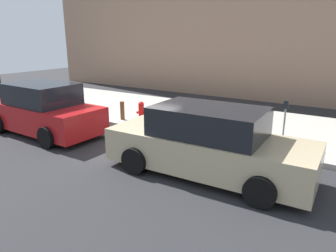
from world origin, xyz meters
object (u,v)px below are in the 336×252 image
Objects in this scene: bollard_post at (122,111)px; parked_car_red_1 at (44,110)px; suitcase_red_0 at (242,131)px; suitcase_silver_3 at (199,120)px; fire_hydrant at (141,111)px; parking_meter at (285,116)px; suitcase_black_4 at (185,120)px; suitcase_olive_5 at (173,118)px; suitcase_navy_6 at (159,117)px; suitcase_teal_1 at (225,125)px; parked_car_beige_0 at (208,144)px; suitcase_maroon_2 at (211,126)px.

bollard_post is 2.74m from parked_car_red_1.
suitcase_silver_3 is (1.49, -0.09, 0.10)m from suitcase_red_0.
parking_meter is at bearing -177.10° from fire_hydrant.
bollard_post is (4.57, 0.12, 0.07)m from suitcase_red_0.
parked_car_red_1 is (1.35, 2.36, 0.30)m from bollard_post.
parked_car_red_1 is (3.96, 2.50, 0.32)m from suitcase_black_4.
suitcase_red_0 is at bearing 178.41° from suitcase_olive_5.
suitcase_olive_5 is at bearing -174.06° from suitcase_navy_6.
parking_meter is (-3.10, -0.26, 0.51)m from suitcase_black_4.
parked_car_beige_0 reaches higher than suitcase_teal_1.
suitcase_olive_5 is (0.52, -0.05, -0.03)m from suitcase_black_4.
suitcase_maroon_2 is at bearing -177.02° from suitcase_black_4.
suitcase_red_0 is 3.80m from fire_hydrant.
suitcase_black_4 is at bearing 2.98° from suitcase_maroon_2.
suitcase_teal_1 reaches higher than suitcase_olive_5.
suitcase_black_4 is at bearing 8.98° from suitcase_silver_3.
fire_hydrant is (2.78, 0.04, 0.13)m from suitcase_maroon_2.
suitcase_navy_6 is 0.80m from fire_hydrant.
suitcase_navy_6 is at bearing 2.87° from suitcase_silver_3.
parking_meter is at bearing -166.17° from suitcase_red_0.
suitcase_silver_3 reaches higher than suitcase_red_0.
fire_hydrant is 0.17× the size of parked_car_red_1.
parked_car_beige_0 is (-3.07, 2.50, 0.34)m from suitcase_navy_6.
parking_meter is (-5.70, -0.40, 0.49)m from bollard_post.
bollard_post is 0.16× the size of parked_car_red_1.
suitcase_silver_3 is 3.01m from parked_car_beige_0.
parked_car_red_1 reaches higher than parking_meter.
suitcase_navy_6 is (0.52, 0.05, -0.01)m from suitcase_olive_5.
suitcase_olive_5 is 0.13× the size of parked_car_beige_0.
bollard_post is at bearing 3.95° from suitcase_silver_3.
suitcase_maroon_2 reaches higher than suitcase_olive_5.
suitcase_teal_1 is 2.52m from parked_car_beige_0.
fire_hydrant is (1.83, -0.01, 0.07)m from suitcase_black_4.
parked_car_red_1 reaches higher than suitcase_red_0.
parked_car_beige_0 is 5.99m from parked_car_red_1.
fire_hydrant is 3.30m from parked_car_red_1.
parked_car_beige_0 reaches higher than suitcase_navy_6.
parked_car_red_1 is (5.99, -0.00, 0.02)m from parked_car_beige_0.
suitcase_maroon_2 is 2.78m from fire_hydrant.
parked_car_red_1 is at bearing 21.37° from parking_meter.
suitcase_teal_1 is 1.02× the size of suitcase_silver_3.
parking_meter is at bearing -175.91° from suitcase_silver_3.
suitcase_navy_6 is (3.01, -0.01, 0.00)m from suitcase_red_0.
parked_car_beige_0 reaches higher than suitcase_silver_3.
suitcase_red_0 is 6.43m from parked_car_red_1.
suitcase_navy_6 is 3.86m from parked_car_red_1.
suitcase_teal_1 is at bearing 171.93° from suitcase_silver_3.
suitcase_maroon_2 is 0.17× the size of parked_car_red_1.
suitcase_silver_3 is 0.20× the size of parked_car_beige_0.
suitcase_silver_3 reaches higher than bollard_post.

